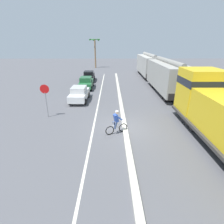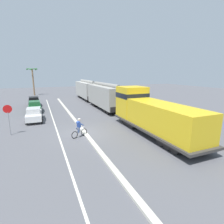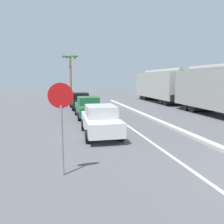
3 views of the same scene
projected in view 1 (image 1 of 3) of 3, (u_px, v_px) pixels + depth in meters
ground_plane at (125, 128)px, 13.35m from camera, size 120.00×120.00×0.00m
median_curb at (121, 102)px, 18.89m from camera, size 0.36×36.00×0.16m
lane_stripe at (98, 103)px, 18.90m from camera, size 0.14×36.00×0.01m
hopper_car_lead at (167, 76)px, 22.01m from camera, size 2.90×10.60×4.18m
hopper_car_middle at (148, 65)px, 32.77m from camera, size 2.90×10.60×4.18m
parked_car_white at (79, 94)px, 19.22m from camera, size 1.89×4.23×1.62m
parked_car_green at (86, 83)px, 24.41m from camera, size 1.89×4.23×1.62m
parked_car_black at (89, 76)px, 29.15m from camera, size 1.95×4.26×1.62m
cyclist at (116, 123)px, 12.27m from camera, size 1.58×0.79×1.71m
stop_sign at (45, 95)px, 14.55m from camera, size 0.76×0.08×2.88m
palm_tree_near at (95, 47)px, 42.38m from camera, size 2.65×2.68×7.01m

